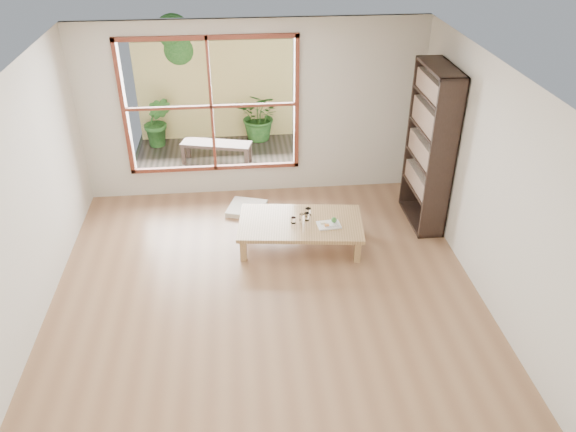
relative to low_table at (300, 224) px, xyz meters
name	(u,v)px	position (x,y,z in m)	size (l,w,h in m)	color
ground	(266,286)	(-0.52, -0.86, -0.31)	(5.00, 5.00, 0.00)	#9A704D
low_table	(300,224)	(0.00, 0.00, 0.00)	(1.71, 1.09, 0.35)	tan
floor_cushion	(247,208)	(-0.68, 0.95, -0.27)	(0.51, 0.51, 0.07)	silver
bookshelf	(430,148)	(1.79, 0.46, 0.80)	(0.35, 1.00, 2.22)	#2E1F19
glass_tall	(302,219)	(0.02, -0.05, 0.11)	(0.08, 0.08, 0.14)	silver
glass_mid	(307,217)	(0.09, 0.03, 0.09)	(0.07, 0.07, 0.10)	silver
glass_short	(308,212)	(0.12, 0.16, 0.09)	(0.08, 0.08, 0.10)	silver
glass_small	(293,220)	(-0.10, -0.02, 0.08)	(0.07, 0.07, 0.08)	silver
food_tray	(330,224)	(0.37, -0.12, 0.06)	(0.31, 0.24, 0.09)	white
deck	(218,160)	(-1.12, 2.70, -0.31)	(2.80, 2.00, 0.05)	#383029
garden_bench	(216,146)	(-1.13, 2.56, 0.02)	(1.21, 0.62, 0.37)	#2E1F19
bamboo_fence	(215,91)	(-1.12, 3.70, 0.59)	(2.80, 0.06, 1.80)	tan
shrub_right	(260,115)	(-0.33, 3.48, 0.18)	(0.84, 0.72, 0.93)	#315F23
shrub_left	(158,121)	(-2.16, 3.37, 0.18)	(0.51, 0.41, 0.92)	#315F23
garden_tree	(174,47)	(-1.79, 4.00, 1.32)	(1.04, 0.85, 2.22)	#4C3D2D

